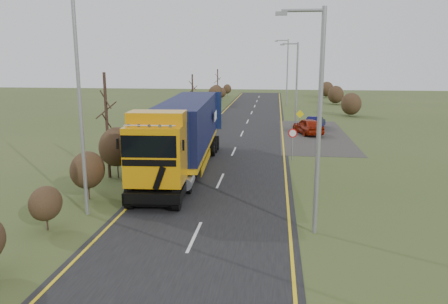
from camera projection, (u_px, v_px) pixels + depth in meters
ground at (210, 204)px, 20.82m from camera, size 160.00×160.00×0.00m
road at (231, 158)px, 30.53m from camera, size 8.00×120.00×0.02m
layby at (314, 135)px, 39.50m from camera, size 6.00×18.00×0.02m
lane_markings at (231, 158)px, 30.23m from camera, size 7.52×116.00×0.01m
hedgerow at (138, 138)px, 28.83m from camera, size 2.24×102.04×6.05m
lorry at (184, 131)px, 26.46m from camera, size 3.42×15.91×4.40m
car_red_hatchback at (308, 126)px, 39.88m from camera, size 2.95×4.61×1.46m
car_blue_sedan at (315, 122)px, 43.19m from camera, size 2.36×3.86×1.20m
streetlight_near at (317, 114)px, 16.40m from camera, size 1.84×0.18×8.63m
streetlight_mid at (296, 82)px, 41.86m from camera, size 1.77×0.18×8.31m
streetlight_far at (286, 69)px, 63.22m from camera, size 2.02×0.19×9.52m
left_pole at (80, 101)px, 18.36m from camera, size 0.16×0.16×10.05m
speed_sign at (293, 139)px, 29.38m from camera, size 0.60×0.10×2.19m
warning_board at (300, 118)px, 41.51m from camera, size 0.77×0.11×2.02m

